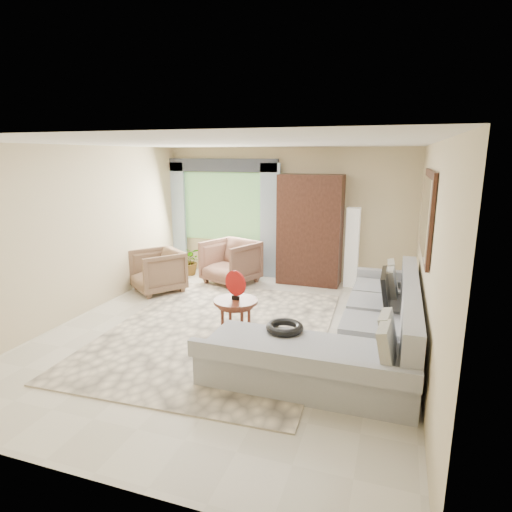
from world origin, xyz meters
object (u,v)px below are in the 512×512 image
(sectional_sofa, at_px, (359,334))
(tv_screen, at_px, (386,290))
(potted_plant, at_px, (190,261))
(armchair_left, at_px, (157,271))
(armoire, at_px, (310,230))
(coffee_table, at_px, (236,320))
(armchair_right, at_px, (231,262))
(floor_lamp, at_px, (352,247))

(sectional_sofa, bearing_deg, tv_screen, 64.54)
(tv_screen, height_order, potted_plant, tv_screen)
(armchair_left, relative_size, armoire, 0.40)
(tv_screen, relative_size, coffee_table, 1.26)
(coffee_table, height_order, potted_plant, same)
(armchair_right, bearing_deg, sectional_sofa, -19.21)
(tv_screen, height_order, armchair_right, tv_screen)
(coffee_table, distance_m, armchair_left, 2.66)
(sectional_sofa, distance_m, coffee_table, 1.61)
(coffee_table, xyz_separation_m, floor_lamp, (1.18, 3.05, 0.44))
(coffee_table, xyz_separation_m, armoire, (0.38, 2.99, 0.74))
(coffee_table, distance_m, armoire, 3.10)
(armoire, distance_m, floor_lamp, 0.86)
(armchair_left, xyz_separation_m, armoire, (2.52, 1.42, 0.66))
(sectional_sofa, bearing_deg, armchair_right, 138.16)
(armoire, bearing_deg, tv_screen, -57.30)
(sectional_sofa, xyz_separation_m, armchair_right, (-2.68, 2.40, 0.14))
(armchair_left, relative_size, floor_lamp, 0.57)
(armchair_right, bearing_deg, tv_screen, -9.35)
(armchair_right, bearing_deg, potted_plant, -172.73)
(coffee_table, bearing_deg, tv_screen, 19.16)
(sectional_sofa, bearing_deg, armoire, 113.06)
(floor_lamp, bearing_deg, armoire, -175.71)
(potted_plant, bearing_deg, sectional_sofa, -35.92)
(armoire, bearing_deg, sectional_sofa, -66.94)
(floor_lamp, bearing_deg, armchair_right, -166.15)
(sectional_sofa, height_order, potted_plant, sectional_sofa)
(potted_plant, distance_m, armoire, 2.59)
(coffee_table, relative_size, potted_plant, 1.00)
(armchair_right, bearing_deg, armoire, 41.47)
(armchair_left, bearing_deg, tv_screen, 24.42)
(sectional_sofa, relative_size, tv_screen, 4.68)
(tv_screen, bearing_deg, potted_plant, 151.87)
(tv_screen, distance_m, potted_plant, 4.52)
(potted_plant, height_order, floor_lamp, floor_lamp)
(potted_plant, bearing_deg, armchair_left, -92.44)
(sectional_sofa, bearing_deg, floor_lamp, 98.33)
(floor_lamp, bearing_deg, potted_plant, -175.20)
(armchair_right, distance_m, floor_lamp, 2.34)
(armchair_right, relative_size, armoire, 0.44)
(sectional_sofa, bearing_deg, coffee_table, -176.74)
(armchair_left, height_order, potted_plant, armchair_left)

